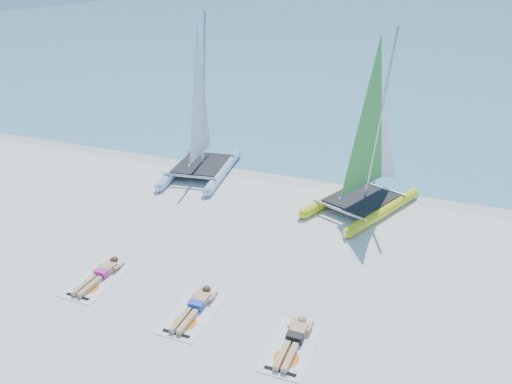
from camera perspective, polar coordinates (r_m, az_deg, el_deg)
ground at (r=15.13m, az=-1.14°, el=-6.04°), size 140.00×140.00×0.00m
sea at (r=75.54m, az=18.55°, el=17.67°), size 140.00×115.00×0.01m
wet_sand_strip at (r=19.77m, az=5.01°, el=1.60°), size 140.00×1.40×0.01m
catamaran_blue at (r=19.75m, az=-6.43°, el=7.35°), size 2.87×4.92×6.33m
catamaran_yellow at (r=17.31m, az=13.18°, el=4.47°), size 3.74×4.99×6.16m
towel_a at (r=14.18m, az=-17.76°, el=-9.66°), size 1.00×1.85×0.02m
sunbather_a at (r=14.24m, az=-17.34°, el=-8.91°), size 0.37×1.73×0.26m
towel_b at (r=12.51m, az=-7.36°, el=-13.71°), size 1.00×1.85×0.02m
sunbather_b at (r=12.57m, az=-6.96°, el=-12.82°), size 0.37×1.73×0.26m
towel_c at (r=11.55m, az=4.04°, el=-17.37°), size 1.00×1.85×0.02m
sunbather_c at (r=11.62m, az=4.36°, el=-16.38°), size 0.37×1.73×0.26m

